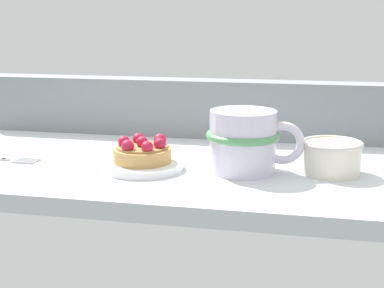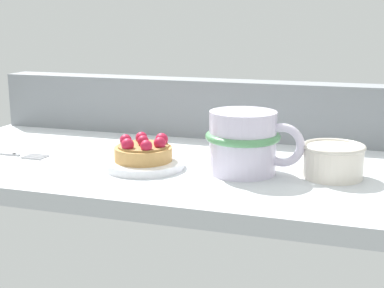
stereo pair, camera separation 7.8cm
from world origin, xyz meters
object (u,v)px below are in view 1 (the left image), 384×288
Objects in this scene: raspberry_tart at (142,152)px; sugar_bowl at (331,156)px; dessert_plate at (142,166)px; coffee_mug at (245,141)px.

raspberry_tart is 0.98× the size of sugar_bowl.
dessert_plate is 1.38× the size of sugar_bowl.
dessert_plate is 26.48cm from sugar_bowl.
raspberry_tart is 14.55cm from coffee_mug.
dessert_plate is at bearing -172.63° from sugar_bowl.
coffee_mug is 12.14cm from sugar_bowl.
coffee_mug is at bearing 7.31° from dessert_plate.
dessert_plate is at bearing 171.58° from raspberry_tart.
sugar_bowl is (26.17, 3.39, -0.10)cm from raspberry_tart.
dessert_plate is 0.85× the size of coffee_mug.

